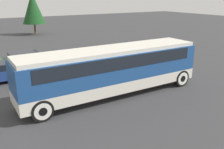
% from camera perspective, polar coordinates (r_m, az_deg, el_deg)
% --- Properties ---
extents(ground_plane, '(120.00, 120.00, 0.00)m').
position_cam_1_polar(ground_plane, '(15.55, -0.00, -4.66)').
color(ground_plane, '#38383A').
extents(tour_bus, '(11.47, 2.52, 2.95)m').
position_cam_1_polar(tour_bus, '(15.01, 0.31, 1.75)').
color(tour_bus, silver).
rests_on(tour_bus, ground_plane).
extents(parked_car_near, '(4.64, 1.86, 1.38)m').
position_cam_1_polar(parked_car_near, '(19.39, -22.99, 0.69)').
color(parked_car_near, navy).
rests_on(parked_car_near, ground_plane).
extents(parked_car_mid, '(4.32, 1.92, 1.41)m').
position_cam_1_polar(parked_car_mid, '(22.17, -19.19, 3.18)').
color(parked_car_mid, '#2D5638').
rests_on(parked_car_mid, ground_plane).
extents(tree_left, '(3.36, 3.36, 6.33)m').
position_cam_1_polar(tree_left, '(40.70, -17.60, 14.28)').
color(tree_left, brown).
rests_on(tree_left, ground_plane).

